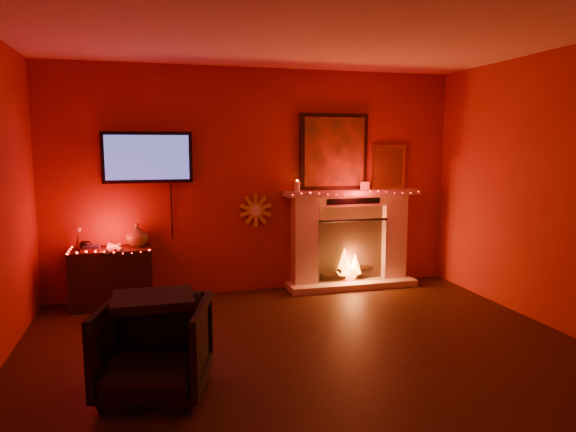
% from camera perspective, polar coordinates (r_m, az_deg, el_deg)
% --- Properties ---
extents(room, '(5.00, 5.00, 5.00)m').
position_cam_1_polar(room, '(3.85, 4.45, 1.38)').
color(room, black).
rests_on(room, ground).
extents(floor, '(5.00, 5.00, 0.00)m').
position_cam_1_polar(floor, '(4.22, 4.25, -17.14)').
color(floor, black).
rests_on(floor, ground).
extents(fireplace, '(1.72, 0.40, 2.18)m').
position_cam_1_polar(fireplace, '(6.55, 6.82, -1.52)').
color(fireplace, beige).
rests_on(fireplace, floor).
extents(tv, '(1.00, 0.07, 1.24)m').
position_cam_1_polar(tv, '(6.06, -15.34, 6.28)').
color(tv, black).
rests_on(tv, room).
extents(sunburst_clock, '(0.40, 0.03, 0.40)m').
position_cam_1_polar(sunburst_clock, '(6.26, -3.62, 0.63)').
color(sunburst_clock, gold).
rests_on(sunburst_clock, room).
extents(console_table, '(0.86, 0.54, 0.92)m').
position_cam_1_polar(console_table, '(6.05, -18.86, -6.12)').
color(console_table, black).
rests_on(console_table, floor).
extents(armchair, '(0.90, 0.92, 0.69)m').
position_cam_1_polar(armchair, '(3.91, -14.60, -14.02)').
color(armchair, black).
rests_on(armchair, floor).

